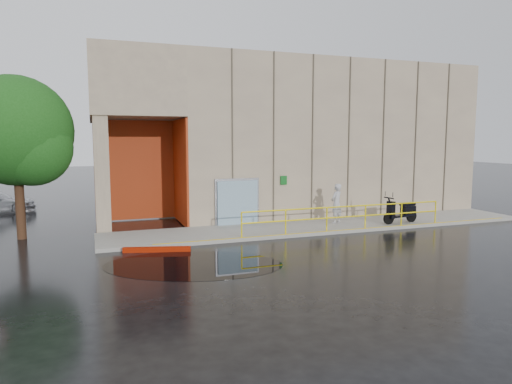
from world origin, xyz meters
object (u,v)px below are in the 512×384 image
red_curb (157,249)px  tree_near (20,135)px  scooter (401,205)px  person (336,203)px

red_curb → tree_near: tree_near is taller
scooter → red_curb: size_ratio=0.82×
person → scooter: 2.98m
red_curb → scooter: bearing=5.6°
red_curb → person: bearing=14.3°
red_curb → tree_near: 7.40m
person → red_curb: person is taller
scooter → person: bearing=152.6°
person → tree_near: tree_near is taller
person → tree_near: size_ratio=0.28×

